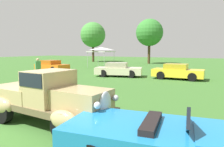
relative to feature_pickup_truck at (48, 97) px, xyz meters
name	(u,v)px	position (x,y,z in m)	size (l,w,h in m)	color
ground_plane	(20,125)	(-0.71, -0.54, -0.87)	(120.00, 120.00, 0.00)	#386628
feature_pickup_truck	(48,97)	(0.00, 0.00, 0.00)	(4.57, 1.90, 1.70)	brown
neighbor_convertible	(179,142)	(4.12, -0.61, -0.29)	(4.60, 2.38, 1.40)	#1E7AB7
show_car_orange	(51,66)	(-11.76, 11.54, -0.27)	(3.99, 1.98, 1.22)	orange
show_car_cream	(118,70)	(-3.46, 11.35, -0.27)	(4.36, 2.81, 1.22)	beige
show_car_yellow	(177,72)	(1.43, 12.20, -0.27)	(3.96, 1.84, 1.22)	yellow
spectator_between_cars	(38,68)	(-7.97, 6.48, 0.05)	(0.38, 0.46, 1.69)	#9E998E
canopy_tent_left_field	(101,49)	(-10.09, 18.98, 1.55)	(2.90, 2.90, 2.71)	#B7B7BC
treeline_far_left	(93,35)	(-18.29, 28.98, 4.40)	(4.89, 4.89, 7.73)	#47331E
treeline_mid_left	(149,33)	(-6.76, 28.95, 4.35)	(4.54, 4.54, 7.51)	#47331E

